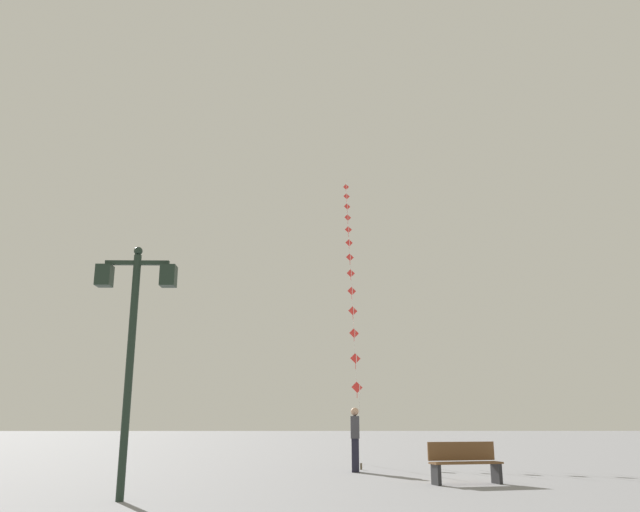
{
  "coord_description": "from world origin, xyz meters",
  "views": [
    {
      "loc": [
        0.83,
        -1.91,
        1.31
      ],
      "look_at": [
        1.16,
        18.46,
        6.65
      ],
      "focal_mm": 35.7,
      "sensor_mm": 36.0,
      "label": 1
    }
  ],
  "objects_px": {
    "twin_lantern_lamp_post": "(133,319)",
    "park_bench": "(465,463)",
    "kite_train": "(350,268)",
    "kite_flyer": "(355,438)"
  },
  "relations": [
    {
      "from": "kite_flyer",
      "to": "park_bench",
      "type": "bearing_deg",
      "value": -144.95
    },
    {
      "from": "twin_lantern_lamp_post",
      "to": "park_bench",
      "type": "bearing_deg",
      "value": 24.38
    },
    {
      "from": "kite_train",
      "to": "kite_flyer",
      "type": "height_order",
      "value": "kite_train"
    },
    {
      "from": "kite_flyer",
      "to": "park_bench",
      "type": "xyz_separation_m",
      "value": [
        2.17,
        -3.51,
        -0.45
      ]
    },
    {
      "from": "kite_train",
      "to": "park_bench",
      "type": "height_order",
      "value": "kite_train"
    },
    {
      "from": "kite_train",
      "to": "park_bench",
      "type": "bearing_deg",
      "value": -83.58
    },
    {
      "from": "twin_lantern_lamp_post",
      "to": "park_bench",
      "type": "distance_m",
      "value": 7.81
    },
    {
      "from": "kite_train",
      "to": "kite_flyer",
      "type": "distance_m",
      "value": 12.69
    },
    {
      "from": "kite_train",
      "to": "park_bench",
      "type": "xyz_separation_m",
      "value": [
        1.56,
        -13.87,
        -7.74
      ]
    },
    {
      "from": "kite_train",
      "to": "kite_flyer",
      "type": "bearing_deg",
      "value": -93.37
    }
  ]
}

